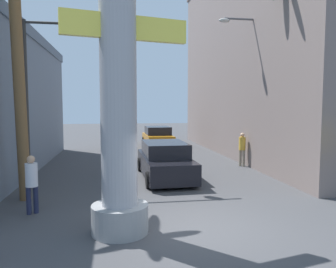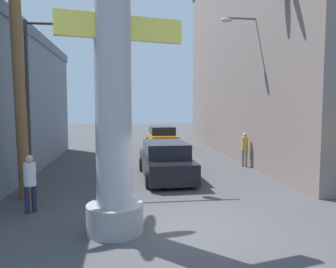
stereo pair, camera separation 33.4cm
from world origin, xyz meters
name	(u,v)px [view 1 (the left image)]	position (x,y,z in m)	size (l,w,h in m)	color
ground_plane	(153,162)	(0.00, 10.00, 0.00)	(84.28, 84.28, 0.00)	#424244
building_right	(288,52)	(9.07, 12.11, 6.60)	(8.95, 20.79, 13.17)	slate
neon_sign_pole	(118,50)	(-1.95, -0.03, 4.41)	(3.34, 1.39, 9.97)	#9E9EA3
street_lamp	(258,78)	(4.99, 7.62, 4.50)	(2.50, 0.28, 7.48)	#59595E
traffic_light_mast	(62,73)	(-4.04, 5.23, 4.38)	(4.57, 0.32, 6.33)	#333333
car_lead	(165,161)	(0.05, 5.92, 0.74)	(2.11, 4.92, 1.56)	black
car_far	(158,137)	(1.13, 16.83, 0.74)	(2.14, 4.31, 1.56)	black
palm_tree_far_right	(206,76)	(5.86, 20.16, 5.75)	(2.50, 2.57, 9.32)	brown
palm_tree_near_left	(19,53)	(-5.04, 3.24, 4.77)	(2.71, 2.91, 7.97)	brown
palm_tree_near_right	(294,45)	(5.05, 4.42, 5.52)	(2.70, 2.71, 8.19)	brown
pedestrian_mid_right	(242,147)	(4.40, 8.01, 1.02)	(0.48, 0.48, 1.74)	gray
pedestrian_curb_left	(32,180)	(-4.43, 1.80, 0.98)	(0.47, 0.47, 1.70)	#1E233F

